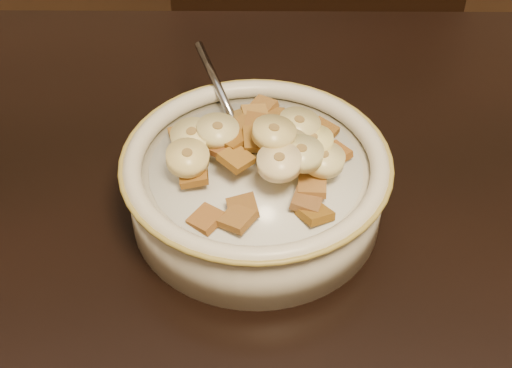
{
  "coord_description": "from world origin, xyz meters",
  "views": [
    {
      "loc": [
        -0.12,
        -0.25,
        1.15
      ],
      "look_at": [
        -0.11,
        0.15,
        0.78
      ],
      "focal_mm": 50.0,
      "sensor_mm": 36.0,
      "label": 1
    }
  ],
  "objects": [
    {
      "name": "cereal_square_20",
      "position": [
        -0.11,
        0.18,
        0.81
      ],
      "size": [
        0.02,
        0.02,
        0.01
      ],
      "primitive_type": "cube",
      "rotation": [
        -0.08,
        -0.13,
        3.03
      ],
      "color": "brown",
      "rests_on": "milk"
    },
    {
      "name": "banana_slice_8",
      "position": [
        -0.09,
        0.12,
        0.83
      ],
      "size": [
        0.04,
        0.04,
        0.01
      ],
      "primitive_type": "cylinder",
      "rotation": [
        0.09,
        -0.06,
        0.3
      ],
      "color": "#FADFA4",
      "rests_on": "milk"
    },
    {
      "name": "chair",
      "position": [
        -0.0,
        0.54,
        0.52
      ],
      "size": [
        0.49,
        0.49,
        1.04
      ],
      "primitive_type": "cube",
      "rotation": [
        0.0,
        0.0,
        0.07
      ],
      "color": "black",
      "rests_on": "floor"
    },
    {
      "name": "cereal_square_2",
      "position": [
        -0.14,
        0.09,
        0.8
      ],
      "size": [
        0.03,
        0.03,
        0.01
      ],
      "primitive_type": "cube",
      "rotation": [
        -0.17,
        -0.15,
        0.86
      ],
      "color": "#985A2C",
      "rests_on": "milk"
    },
    {
      "name": "cereal_square_24",
      "position": [
        -0.16,
        0.16,
        0.81
      ],
      "size": [
        0.03,
        0.03,
        0.01
      ],
      "primitive_type": "cube",
      "rotation": [
        -0.06,
        -0.1,
        0.81
      ],
      "color": "brown",
      "rests_on": "milk"
    },
    {
      "name": "cereal_square_11",
      "position": [
        -0.08,
        0.1,
        0.8
      ],
      "size": [
        0.03,
        0.02,
        0.01
      ],
      "primitive_type": "cube",
      "rotation": [
        0.05,
        -0.16,
        2.84
      ],
      "color": "#925B32",
      "rests_on": "milk"
    },
    {
      "name": "cereal_square_5",
      "position": [
        -0.05,
        0.15,
        0.8
      ],
      "size": [
        0.03,
        0.03,
        0.01
      ],
      "primitive_type": "cube",
      "rotation": [
        -0.09,
        0.12,
        2.15
      ],
      "color": "brown",
      "rests_on": "milk"
    },
    {
      "name": "banana_slice_0",
      "position": [
        -0.14,
        0.16,
        0.82
      ],
      "size": [
        0.03,
        0.03,
        0.01
      ],
      "primitive_type": "cylinder",
      "rotation": [
        -0.05,
        -0.09,
        3.12
      ],
      "color": "#E1CE88",
      "rests_on": "milk"
    },
    {
      "name": "cereal_bowl",
      "position": [
        -0.11,
        0.15,
        0.77
      ],
      "size": [
        0.19,
        0.19,
        0.05
      ],
      "primitive_type": "cylinder",
      "color": "beige",
      "rests_on": "table"
    },
    {
      "name": "cereal_square_22",
      "position": [
        -0.07,
        0.12,
        0.81
      ],
      "size": [
        0.02,
        0.02,
        0.01
      ],
      "primitive_type": "cube",
      "rotation": [
        -0.03,
        0.06,
        1.48
      ],
      "color": "brown",
      "rests_on": "milk"
    },
    {
      "name": "cereal_square_1",
      "position": [
        -0.12,
        0.13,
        0.82
      ],
      "size": [
        0.03,
        0.03,
        0.01
      ],
      "primitive_type": "cube",
      "rotation": [
        0.15,
        0.12,
        0.84
      ],
      "color": "#985F23",
      "rests_on": "milk"
    },
    {
      "name": "cereal_square_15",
      "position": [
        -0.07,
        0.18,
        0.81
      ],
      "size": [
        0.03,
        0.03,
        0.01
      ],
      "primitive_type": "cube",
      "rotation": [
        -0.03,
        0.08,
        2.29
      ],
      "color": "#9C6E20",
      "rests_on": "milk"
    },
    {
      "name": "banana_slice_2",
      "position": [
        -0.08,
        0.13,
        0.83
      ],
      "size": [
        0.04,
        0.04,
        0.01
      ],
      "primitive_type": "cylinder",
      "rotation": [
        -0.01,
        -0.08,
        2.72
      ],
      "color": "beige",
      "rests_on": "milk"
    },
    {
      "name": "cereal_square_7",
      "position": [
        -0.07,
        0.09,
        0.8
      ],
      "size": [
        0.03,
        0.03,
        0.01
      ],
      "primitive_type": "cube",
      "rotation": [
        -0.23,
        0.18,
        0.51
      ],
      "color": "brown",
      "rests_on": "milk"
    },
    {
      "name": "banana_slice_6",
      "position": [
        -0.06,
        0.13,
        0.82
      ],
      "size": [
        0.04,
        0.04,
        0.01
      ],
      "primitive_type": "cylinder",
      "rotation": [
        0.09,
        -0.03,
        1.35
      ],
      "color": "#DCC688",
      "rests_on": "milk"
    },
    {
      "name": "cereal_square_18",
      "position": [
        -0.11,
        0.15,
        0.82
      ],
      "size": [
        0.02,
        0.02,
        0.01
      ],
      "primitive_type": "cube",
      "rotation": [
        0.24,
        0.08,
        0.07
      ],
      "color": "brown",
      "rests_on": "milk"
    },
    {
      "name": "milk",
      "position": [
        -0.11,
        0.15,
        0.8
      ],
      "size": [
        0.16,
        0.16,
        0.0
      ],
      "primitive_type": "cylinder",
      "color": "silver",
      "rests_on": "cereal_bowl"
    },
    {
      "name": "cereal_square_16",
      "position": [
        -0.17,
        0.18,
        0.8
      ],
      "size": [
        0.03,
        0.03,
        0.01
      ],
      "primitive_type": "cube",
      "rotation": [
        -0.08,
        -0.06,
        1.88
      ],
      "color": "brown",
      "rests_on": "milk"
    },
    {
      "name": "cereal_square_4",
      "position": [
        -0.12,
        0.19,
        0.8
      ],
      "size": [
        0.03,
        0.03,
        0.01
      ],
      "primitive_type": "cube",
      "rotation": [
        -0.12,
        -0.14,
        0.35
      ],
      "color": "olive",
      "rests_on": "milk"
    },
    {
      "name": "cereal_square_6",
      "position": [
        -0.06,
        0.18,
        0.8
      ],
      "size": [
        0.03,
        0.03,
        0.01
      ],
      "primitive_type": "cube",
      "rotation": [
        0.1,
        -0.13,
        0.88
      ],
      "color": "brown",
      "rests_on": "milk"
    },
    {
      "name": "spoon",
      "position": [
        -0.12,
        0.17,
        0.8
      ],
      "size": [
        0.05,
        0.06,
        0.01
      ],
      "primitive_type": "ellipsoid",
      "rotation": [
        0.0,
        0.0,
        3.49
      ],
      "color": "#989BA4",
      "rests_on": "cereal_bowl"
    },
    {
      "name": "cereal_square_17",
      "position": [
        -0.07,
        0.19,
        0.8
      ],
      "size": [
        0.03,
        0.03,
        0.01
      ],
      "primitive_type": "cube",
      "rotation": [
        0.24,
        -0.0,
        1.98
      ],
      "color": "brown",
      "rests_on": "milk"
    },
    {
      "name": "banana_slice_9",
      "position": [
        -0.07,
        0.15,
        0.82
      ],
      "size": [
        0.04,
        0.03,
        0.01
      ],
      "primitive_type": "cylinder",
      "rotation": [
        0.0,
        -0.07,
        0.13
      ],
      "color": "#FFEF8E",
      "rests_on": "milk"
    },
    {
      "name": "cereal_square_8",
      "position": [
        -0.12,
        0.1,
        0.8
      ],
      "size": [
        0.02,
        0.02,
        0.01
      ],
      "primitive_type": "cube",
      "rotation": [
        0.01,
        -0.16,
        0.19
      ],
      "color": "brown",
      "rests_on": "milk"
    },
    {
      "name": "cereal_square_0",
      "position": [
        -0.15,
        0.13,
        0.81
      ],
      "size": [
        0.02,
        0.02,
        0.01
      ],
      "primitive_type": "cube",
      "rotation": [
        -0.17,
        -0.03,
        1.65
      ],
      "color": "brown",
      "rests_on": "milk"
    },
    {
      "name": "cereal_square_23",
      "position": [
        -0.07,
        0.16,
        0.81
      ],
      "size": [
        0.02,
        0.02,
        0.01
      ],
      "primitive_type": "cube",
      "rotation": [
        -0.14,
        -0.02,
        1.5
      ],
      "color": "brown",
      "rests_on": "milk"
    },
    {
      "name": "cereal_square_3",
      "position": [
        -0.1,
        0.2,
        0.8
      ],
      "size": [
        0.03,
        0.03,
        0.01
      ],
      "primitive_type": "cube",
      "rotation": [
        -0.12,
        0.17,
        1.24
      ],
      "color": "brown",
      "rests_on": "milk"
    },
    {
      "name": "banana_slice_7",
      "position": [
        -0.16,
        0.13,
        0.82
      ],
      "size": [
        0.03,
        0.03,
        0.02
      ],
      "primitive_type": "cylinder",
      "rotation": [
        0.13,
        0.08,
        0.05
      ],
      "color": "#FFDB84",
      "rests_on": "milk"
    },
    {
      "name": "banana_slice_3",
      "position": [
        -0.09,
        0.14,
        0.82
      ],
      "size": [
        0.03,
        0.03,
        0.02
      ],
      "primitive_type": "cylinder",
      "rotation": [
        -0.11,
        -0.11,
        3.06
      ],
      "color": "#D2BF73",
      "rests_on": "milk"
    },
    {
      "name": "banana_slice_5",
      "position": [
        -0.1,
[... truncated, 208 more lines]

